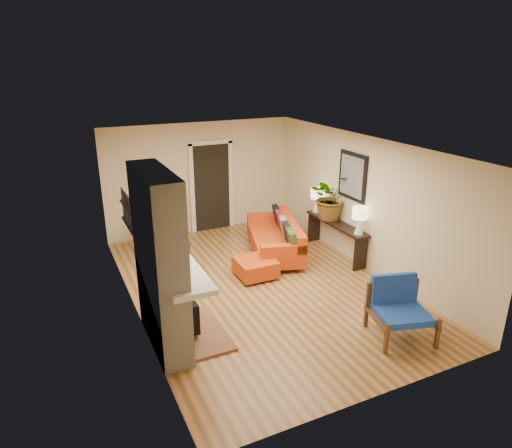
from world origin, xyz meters
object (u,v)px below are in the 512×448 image
object	(u,v)px
lamp_far	(317,197)
houseplant	(331,197)
console_table	(336,229)
ottoman	(255,267)
blue_chair	(399,305)
sofa	(278,238)
dining_table	(170,224)
lamp_near	(360,218)

from	to	relation	value
lamp_far	houseplant	bearing A→B (deg)	-91.10
console_table	houseplant	distance (m)	0.69
ottoman	blue_chair	size ratio (longest dim) A/B	0.71
blue_chair	console_table	size ratio (longest dim) A/B	0.55
sofa	blue_chair	bearing A→B (deg)	-86.15
lamp_far	houseplant	xyz separation A→B (m)	(-0.01, -0.52, 0.15)
ottoman	houseplant	world-z (taller)	houseplant
sofa	lamp_far	world-z (taller)	lamp_far
console_table	lamp_far	xyz separation A→B (m)	(0.00, 0.77, 0.49)
blue_chair	console_table	distance (m)	3.00
dining_table	console_table	world-z (taller)	dining_table
blue_chair	ottoman	bearing A→B (deg)	113.38
sofa	ottoman	bearing A→B (deg)	-138.70
lamp_near	houseplant	xyz separation A→B (m)	(-0.01, 0.99, 0.15)
dining_table	lamp_near	distance (m)	3.97
blue_chair	lamp_near	bearing A→B (deg)	68.15
lamp_far	ottoman	bearing A→B (deg)	-152.91
ottoman	console_table	bearing A→B (deg)	7.06
sofa	blue_chair	world-z (taller)	blue_chair
lamp_far	houseplant	world-z (taller)	houseplant
ottoman	lamp_near	bearing A→B (deg)	-13.85
lamp_near	lamp_far	size ratio (longest dim) A/B	1.00
dining_table	lamp_near	xyz separation A→B (m)	(3.11, -2.42, 0.45)
ottoman	dining_table	world-z (taller)	dining_table
ottoman	houseplant	distance (m)	2.28
ottoman	dining_table	bearing A→B (deg)	119.93
blue_chair	lamp_near	xyz separation A→B (m)	(0.86, 2.14, 0.59)
lamp_near	lamp_far	distance (m)	1.51
sofa	lamp_far	xyz separation A→B (m)	(1.09, 0.22, 0.70)
dining_table	blue_chair	bearing A→B (deg)	-63.75
dining_table	houseplant	size ratio (longest dim) A/B	1.78
console_table	lamp_far	distance (m)	0.91
ottoman	console_table	distance (m)	2.04
console_table	lamp_near	size ratio (longest dim) A/B	3.43
blue_chair	console_table	xyz separation A→B (m)	(0.86, 2.88, 0.10)
lamp_far	lamp_near	bearing A→B (deg)	-90.00
lamp_far	houseplant	distance (m)	0.54
sofa	ottoman	distance (m)	1.22
blue_chair	dining_table	world-z (taller)	dining_table
blue_chair	lamp_far	world-z (taller)	lamp_far
blue_chair	houseplant	world-z (taller)	houseplant
lamp_far	sofa	bearing A→B (deg)	-168.38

